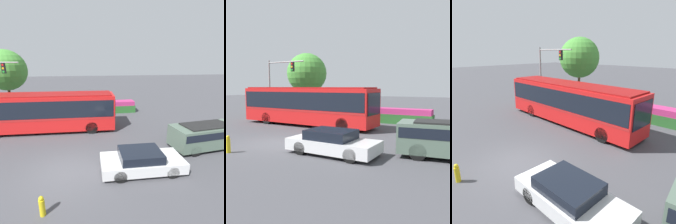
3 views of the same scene
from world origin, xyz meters
The scene contains 7 objects.
ground_plane centered at (0.00, 0.00, 0.00)m, with size 140.00×140.00×0.00m, color #444449.
city_bus centered at (-2.30, 6.41, 1.80)m, with size 12.06×3.07×3.17m.
sedan_foreground centered at (4.07, -0.47, 0.57)m, with size 4.43×2.01×1.18m.
suv_left_lane centered at (9.15, 1.38, 0.98)m, with size 4.82×2.36×1.68m.
flowering_hedge centered at (2.07, 11.18, 0.64)m, with size 9.87×1.35×1.31m.
street_tree_left centered at (-7.57, 13.87, 4.76)m, with size 4.62×4.62×7.09m.
fire_hydrant centered at (-0.55, -2.67, 0.41)m, with size 0.22×0.22×0.86m.
Camera 1 is at (1.20, -8.37, 5.62)m, focal length 27.99 mm.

